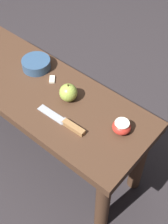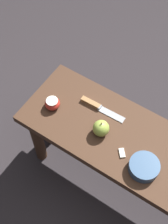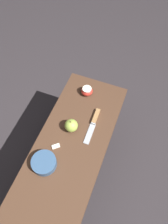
# 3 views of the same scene
# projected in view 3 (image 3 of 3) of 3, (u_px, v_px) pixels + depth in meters

# --- Properties ---
(ground_plane) EXTENTS (8.00, 8.00, 0.00)m
(ground_plane) POSITION_uv_depth(u_px,v_px,m) (62.00, 199.00, 1.50)
(ground_plane) COLOR #2D282B
(wooden_bench) EXTENTS (1.39, 0.38, 0.47)m
(wooden_bench) POSITION_uv_depth(u_px,v_px,m) (56.00, 186.00, 1.16)
(wooden_bench) COLOR #472D1E
(wooden_bench) RESTS_ON ground_plane
(knife) EXTENTS (0.23, 0.04, 0.02)m
(knife) POSITION_uv_depth(u_px,v_px,m) (94.00, 121.00, 1.27)
(knife) COLOR #9EA0A5
(knife) RESTS_ON wooden_bench
(apple_whole) EXTENTS (0.08, 0.08, 0.09)m
(apple_whole) POSITION_uv_depth(u_px,v_px,m) (71.00, 126.00, 1.22)
(apple_whole) COLOR #9EB747
(apple_whole) RESTS_ON wooden_bench
(apple_cut) EXTENTS (0.07, 0.07, 0.05)m
(apple_cut) POSITION_uv_depth(u_px,v_px,m) (87.00, 91.00, 1.36)
(apple_cut) COLOR red
(apple_cut) RESTS_ON wooden_bench
(apple_slice_near_knife) EXTENTS (0.05, 0.05, 0.01)m
(apple_slice_near_knife) POSITION_uv_depth(u_px,v_px,m) (56.00, 146.00, 1.19)
(apple_slice_near_knife) COLOR white
(apple_slice_near_knife) RESTS_ON wooden_bench
(bowl) EXTENTS (0.13, 0.13, 0.04)m
(bowl) POSITION_uv_depth(u_px,v_px,m) (44.00, 163.00, 1.13)
(bowl) COLOR #335175
(bowl) RESTS_ON wooden_bench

